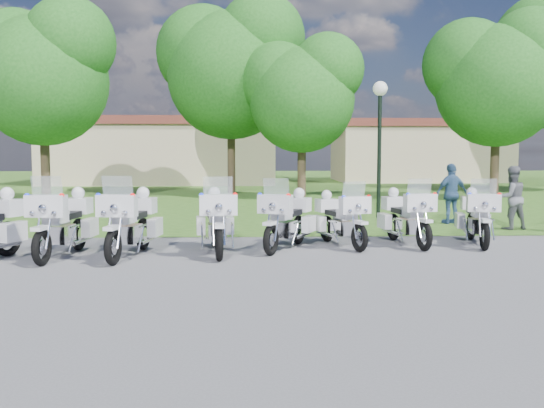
{
  "coord_description": "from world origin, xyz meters",
  "views": [
    {
      "loc": [
        -0.46,
        -11.27,
        2.04
      ],
      "look_at": [
        -0.01,
        1.2,
        0.95
      ],
      "focal_mm": 40.0,
      "sensor_mm": 36.0,
      "label": 1
    }
  ],
  "objects_px": {
    "motorcycle_6": "(406,216)",
    "lamp_post": "(380,115)",
    "bystander_c": "(452,194)",
    "motorcycle_3": "(216,220)",
    "motorcycle_2": "(131,222)",
    "motorcycle_5": "(340,218)",
    "motorcycle_1": "(64,222)",
    "motorcycle_4": "(288,219)",
    "bystander_b": "(511,198)",
    "motorcycle_7": "(477,216)"
  },
  "relations": [
    {
      "from": "motorcycle_6",
      "to": "lamp_post",
      "type": "bearing_deg",
      "value": -105.45
    },
    {
      "from": "bystander_c",
      "to": "motorcycle_3",
      "type": "bearing_deg",
      "value": 18.27
    },
    {
      "from": "motorcycle_2",
      "to": "motorcycle_5",
      "type": "bearing_deg",
      "value": -156.97
    },
    {
      "from": "motorcycle_1",
      "to": "motorcycle_2",
      "type": "relative_size",
      "value": 1.0
    },
    {
      "from": "motorcycle_2",
      "to": "lamp_post",
      "type": "bearing_deg",
      "value": -125.6
    },
    {
      "from": "bystander_c",
      "to": "motorcycle_6",
      "type": "bearing_deg",
      "value": 40.69
    },
    {
      "from": "motorcycle_4",
      "to": "motorcycle_2",
      "type": "bearing_deg",
      "value": 38.35
    },
    {
      "from": "motorcycle_2",
      "to": "bystander_b",
      "type": "height_order",
      "value": "bystander_b"
    },
    {
      "from": "motorcycle_4",
      "to": "bystander_c",
      "type": "bearing_deg",
      "value": -115.33
    },
    {
      "from": "motorcycle_4",
      "to": "lamp_post",
      "type": "relative_size",
      "value": 0.51
    },
    {
      "from": "motorcycle_2",
      "to": "motorcycle_5",
      "type": "relative_size",
      "value": 1.16
    },
    {
      "from": "motorcycle_1",
      "to": "motorcycle_5",
      "type": "xyz_separation_m",
      "value": [
        5.54,
        1.13,
        -0.07
      ]
    },
    {
      "from": "motorcycle_5",
      "to": "bystander_c",
      "type": "bearing_deg",
      "value": -152.55
    },
    {
      "from": "motorcycle_3",
      "to": "bystander_b",
      "type": "xyz_separation_m",
      "value": [
        7.47,
        3.31,
        0.17
      ]
    },
    {
      "from": "motorcycle_1",
      "to": "motorcycle_7",
      "type": "bearing_deg",
      "value": -165.65
    },
    {
      "from": "motorcycle_7",
      "to": "bystander_c",
      "type": "relative_size",
      "value": 1.29
    },
    {
      "from": "motorcycle_5",
      "to": "lamp_post",
      "type": "xyz_separation_m",
      "value": [
        1.99,
        5.38,
        2.53
      ]
    },
    {
      "from": "motorcycle_2",
      "to": "motorcycle_3",
      "type": "height_order",
      "value": "motorcycle_2"
    },
    {
      "from": "motorcycle_2",
      "to": "motorcycle_3",
      "type": "xyz_separation_m",
      "value": [
        1.63,
        0.32,
        -0.01
      ]
    },
    {
      "from": "motorcycle_1",
      "to": "bystander_c",
      "type": "height_order",
      "value": "bystander_c"
    },
    {
      "from": "motorcycle_6",
      "to": "lamp_post",
      "type": "xyz_separation_m",
      "value": [
        0.51,
        5.23,
        2.51
      ]
    },
    {
      "from": "motorcycle_1",
      "to": "bystander_c",
      "type": "distance_m",
      "value": 10.51
    },
    {
      "from": "motorcycle_5",
      "to": "motorcycle_7",
      "type": "bearing_deg",
      "value": 164.14
    },
    {
      "from": "motorcycle_1",
      "to": "motorcycle_2",
      "type": "xyz_separation_m",
      "value": [
        1.29,
        0.0,
        -0.0
      ]
    },
    {
      "from": "lamp_post",
      "to": "bystander_c",
      "type": "xyz_separation_m",
      "value": [
        1.73,
        -1.55,
        -2.28
      ]
    },
    {
      "from": "motorcycle_3",
      "to": "motorcycle_7",
      "type": "height_order",
      "value": "motorcycle_3"
    },
    {
      "from": "motorcycle_4",
      "to": "motorcycle_6",
      "type": "xyz_separation_m",
      "value": [
        2.62,
        0.49,
        -0.01
      ]
    },
    {
      "from": "motorcycle_6",
      "to": "motorcycle_5",
      "type": "bearing_deg",
      "value": -3.95
    },
    {
      "from": "motorcycle_5",
      "to": "bystander_c",
      "type": "relative_size",
      "value": 1.21
    },
    {
      "from": "motorcycle_5",
      "to": "lamp_post",
      "type": "height_order",
      "value": "lamp_post"
    },
    {
      "from": "motorcycle_2",
      "to": "motorcycle_3",
      "type": "bearing_deg",
      "value": -160.56
    },
    {
      "from": "motorcycle_7",
      "to": "motorcycle_5",
      "type": "bearing_deg",
      "value": 12.89
    },
    {
      "from": "lamp_post",
      "to": "motorcycle_3",
      "type": "bearing_deg",
      "value": -126.68
    },
    {
      "from": "motorcycle_4",
      "to": "motorcycle_6",
      "type": "height_order",
      "value": "motorcycle_4"
    },
    {
      "from": "motorcycle_6",
      "to": "bystander_c",
      "type": "xyz_separation_m",
      "value": [
        2.25,
        3.68,
        0.23
      ]
    },
    {
      "from": "motorcycle_6",
      "to": "motorcycle_7",
      "type": "xyz_separation_m",
      "value": [
        1.57,
        -0.02,
        -0.0
      ]
    },
    {
      "from": "bystander_b",
      "to": "motorcycle_7",
      "type": "bearing_deg",
      "value": 44.85
    },
    {
      "from": "motorcycle_1",
      "to": "bystander_b",
      "type": "xyz_separation_m",
      "value": [
        10.39,
        3.64,
        0.16
      ]
    },
    {
      "from": "motorcycle_2",
      "to": "bystander_b",
      "type": "relative_size",
      "value": 1.44
    },
    {
      "from": "motorcycle_4",
      "to": "bystander_b",
      "type": "xyz_separation_m",
      "value": [
        6.0,
        2.85,
        0.19
      ]
    },
    {
      "from": "motorcycle_4",
      "to": "motorcycle_5",
      "type": "distance_m",
      "value": 1.19
    },
    {
      "from": "lamp_post",
      "to": "bystander_c",
      "type": "distance_m",
      "value": 3.26
    },
    {
      "from": "motorcycle_1",
      "to": "motorcycle_2",
      "type": "distance_m",
      "value": 1.29
    },
    {
      "from": "motorcycle_3",
      "to": "lamp_post",
      "type": "xyz_separation_m",
      "value": [
        4.6,
        6.18,
        2.47
      ]
    },
    {
      "from": "bystander_b",
      "to": "motorcycle_1",
      "type": "bearing_deg",
      "value": 11.35
    },
    {
      "from": "motorcycle_1",
      "to": "bystander_c",
      "type": "bearing_deg",
      "value": -145.86
    },
    {
      "from": "motorcycle_6",
      "to": "lamp_post",
      "type": "height_order",
      "value": "lamp_post"
    },
    {
      "from": "motorcycle_1",
      "to": "motorcycle_6",
      "type": "height_order",
      "value": "motorcycle_1"
    },
    {
      "from": "motorcycle_2",
      "to": "motorcycle_6",
      "type": "height_order",
      "value": "motorcycle_2"
    },
    {
      "from": "motorcycle_7",
      "to": "bystander_c",
      "type": "xyz_separation_m",
      "value": [
        0.67,
        3.69,
        0.23
      ]
    }
  ]
}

